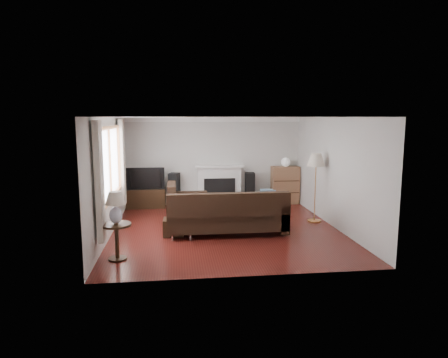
{
  "coord_description": "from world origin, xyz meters",
  "views": [
    {
      "loc": [
        -1.1,
        -8.68,
        2.48
      ],
      "look_at": [
        0.0,
        0.3,
        1.1
      ],
      "focal_mm": 32.0,
      "sensor_mm": 36.0,
      "label": 1
    }
  ],
  "objects": [
    {
      "name": "tv_stand",
      "position": [
        -1.93,
        2.48,
        0.27
      ],
      "size": [
        1.07,
        0.48,
        0.54
      ],
      "primitive_type": "cube",
      "color": "black",
      "rests_on": "ground"
    },
    {
      "name": "room",
      "position": [
        0.0,
        0.0,
        1.25
      ],
      "size": [
        5.1,
        5.6,
        2.54
      ],
      "color": "#4C1511",
      "rests_on": "ground"
    },
    {
      "name": "fireplace",
      "position": [
        0.15,
        2.64,
        0.57
      ],
      "size": [
        1.4,
        0.26,
        1.15
      ],
      "primitive_type": "cube",
      "color": "white",
      "rests_on": "room"
    },
    {
      "name": "speaker_left",
      "position": [
        -1.15,
        2.53,
        0.48
      ],
      "size": [
        0.35,
        0.39,
        0.95
      ],
      "primitive_type": "cube",
      "rotation": [
        0.0,
        0.0,
        -0.32
      ],
      "color": "black",
      "rests_on": "ground"
    },
    {
      "name": "curtain_near",
      "position": [
        -2.4,
        -1.72,
        1.4
      ],
      "size": [
        0.1,
        0.35,
        2.1
      ],
      "primitive_type": "cube",
      "color": "beige",
      "rests_on": "room"
    },
    {
      "name": "sectional_sofa",
      "position": [
        -0.02,
        -0.33,
        0.45
      ],
      "size": [
        2.77,
        2.03,
        0.9
      ],
      "primitive_type": "cube",
      "color": "black",
      "rests_on": "ground"
    },
    {
      "name": "speaker_right",
      "position": [
        1.03,
        2.55,
        0.46
      ],
      "size": [
        0.27,
        0.32,
        0.93
      ],
      "primitive_type": "cube",
      "rotation": [
        0.0,
        0.0,
        -0.05
      ],
      "color": "black",
      "rests_on": "ground"
    },
    {
      "name": "floor_lamp",
      "position": [
        2.22,
        0.41,
        0.83
      ],
      "size": [
        0.5,
        0.5,
        1.66
      ],
      "primitive_type": "cube",
      "rotation": [
        0.0,
        0.0,
        0.17
      ],
      "color": "#C68744",
      "rests_on": "ground"
    },
    {
      "name": "side_table",
      "position": [
        -2.15,
        -1.72,
        0.33
      ],
      "size": [
        0.52,
        0.52,
        0.65
      ],
      "primitive_type": "cube",
      "color": "black",
      "rests_on": "ground"
    },
    {
      "name": "globe_lamp",
      "position": [
        2.07,
        2.53,
        1.22
      ],
      "size": [
        0.26,
        0.26,
        0.26
      ],
      "primitive_type": "sphere",
      "color": "white",
      "rests_on": "bookshelf"
    },
    {
      "name": "television",
      "position": [
        -1.93,
        2.48,
        0.84
      ],
      "size": [
        1.05,
        0.14,
        0.6
      ],
      "primitive_type": "imported",
      "color": "black",
      "rests_on": "tv_stand"
    },
    {
      "name": "footstool",
      "position": [
        -1.17,
        -0.35,
        0.18
      ],
      "size": [
        0.45,
        0.45,
        0.36
      ],
      "primitive_type": "cube",
      "rotation": [
        0.0,
        0.0,
        -0.04
      ],
      "color": "black",
      "rests_on": "ground"
    },
    {
      "name": "coffee_table",
      "position": [
        -0.17,
        1.13,
        0.19
      ],
      "size": [
        1.03,
        0.66,
        0.38
      ],
      "primitive_type": "cube",
      "rotation": [
        0.0,
        0.0,
        -0.14
      ],
      "color": "#A3864E",
      "rests_on": "ground"
    },
    {
      "name": "window",
      "position": [
        -2.45,
        -0.2,
        1.55
      ],
      "size": [
        0.12,
        2.74,
        1.54
      ],
      "primitive_type": "cube",
      "color": "#935D36",
      "rests_on": "room"
    },
    {
      "name": "table_lamp",
      "position": [
        -2.15,
        -1.72,
        0.93
      ],
      "size": [
        0.35,
        0.35,
        0.56
      ],
      "primitive_type": "cube",
      "color": "silver",
      "rests_on": "side_table"
    },
    {
      "name": "bookshelf",
      "position": [
        2.07,
        2.53,
        0.55
      ],
      "size": [
        0.79,
        0.38,
        1.09
      ],
      "primitive_type": "cube",
      "color": "brown",
      "rests_on": "ground"
    },
    {
      "name": "curtain_far",
      "position": [
        -2.4,
        1.32,
        1.4
      ],
      "size": [
        0.1,
        0.35,
        2.1
      ],
      "primitive_type": "cube",
      "color": "beige",
      "rests_on": "room"
    }
  ]
}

